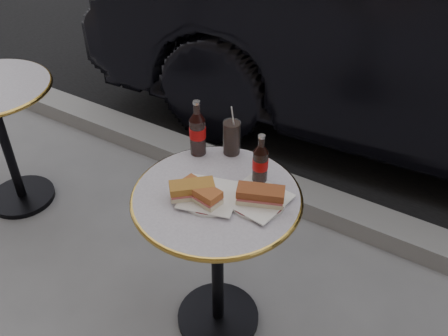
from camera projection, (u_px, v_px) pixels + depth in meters
The scene contains 12 objects.
ground at pixel (218, 319), 2.24m from camera, with size 80.00×80.00×0.00m, color slate.
curb at pixel (303, 198), 2.81m from camera, with size 40.00×0.20×0.12m, color gray.
bistro_table at pixel (217, 263), 2.01m from camera, with size 0.62×0.62×0.73m, color #BAB2C4, non-canonical shape.
bistro_table_second at pixel (6, 147), 2.66m from camera, with size 0.62×0.62×0.73m, color #BAB2C4, non-canonical shape.
plate_left at pixel (210, 197), 1.77m from camera, with size 0.21×0.21×0.01m, color white.
plate_right at pixel (257, 200), 1.76m from camera, with size 0.21×0.21×0.01m, color silver.
sandwich_left_a at pixel (192, 190), 1.75m from camera, with size 0.16×0.07×0.05m, color #B1722C.
sandwich_left_b at pixel (201, 193), 1.74m from camera, with size 0.15×0.07×0.05m, color #AC582B.
sandwich_right at pixel (260, 196), 1.72m from camera, with size 0.16×0.08×0.06m, color brown.
cola_bottle_left at pixel (197, 128), 1.92m from camera, with size 0.07×0.07×0.24m, color black, non-canonical shape.
cola_bottle_right at pixel (261, 160), 1.78m from camera, with size 0.06×0.06×0.21m, color black, non-canonical shape.
cola_glass at pixel (232, 138), 1.95m from camera, with size 0.07×0.07×0.14m, color black.
Camera 1 is at (0.74, -1.14, 1.90)m, focal length 40.00 mm.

